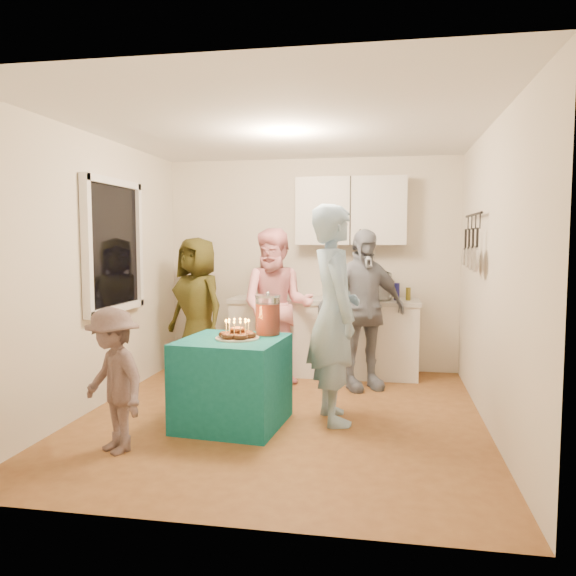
% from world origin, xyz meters
% --- Properties ---
extents(floor, '(4.00, 4.00, 0.00)m').
position_xyz_m(floor, '(0.00, 0.00, 0.00)').
color(floor, brown).
rests_on(floor, ground).
extents(ceiling, '(4.00, 4.00, 0.00)m').
position_xyz_m(ceiling, '(0.00, 0.00, 2.60)').
color(ceiling, white).
rests_on(ceiling, floor).
extents(back_wall, '(3.60, 3.60, 0.00)m').
position_xyz_m(back_wall, '(0.00, 2.00, 1.30)').
color(back_wall, silver).
rests_on(back_wall, floor).
extents(left_wall, '(4.00, 4.00, 0.00)m').
position_xyz_m(left_wall, '(-1.80, 0.00, 1.30)').
color(left_wall, silver).
rests_on(left_wall, floor).
extents(right_wall, '(4.00, 4.00, 0.00)m').
position_xyz_m(right_wall, '(1.80, 0.00, 1.30)').
color(right_wall, silver).
rests_on(right_wall, floor).
extents(window_night, '(0.04, 1.00, 1.20)m').
position_xyz_m(window_night, '(-1.77, 0.30, 1.55)').
color(window_night, black).
rests_on(window_night, left_wall).
extents(counter, '(2.20, 0.58, 0.86)m').
position_xyz_m(counter, '(0.20, 1.70, 0.43)').
color(counter, white).
rests_on(counter, floor).
extents(countertop, '(2.24, 0.62, 0.05)m').
position_xyz_m(countertop, '(0.20, 1.70, 0.89)').
color(countertop, beige).
rests_on(countertop, counter).
extents(upper_cabinet, '(1.30, 0.30, 0.80)m').
position_xyz_m(upper_cabinet, '(0.50, 1.85, 1.95)').
color(upper_cabinet, white).
rests_on(upper_cabinet, back_wall).
extents(pot_rack, '(0.12, 1.00, 0.60)m').
position_xyz_m(pot_rack, '(1.72, 0.70, 1.60)').
color(pot_rack, black).
rests_on(pot_rack, right_wall).
extents(microwave, '(0.63, 0.47, 0.32)m').
position_xyz_m(microwave, '(0.67, 1.70, 1.07)').
color(microwave, white).
rests_on(microwave, countertop).
extents(party_table, '(0.93, 0.93, 0.76)m').
position_xyz_m(party_table, '(-0.38, -0.30, 0.38)').
color(party_table, '#10686B').
rests_on(party_table, floor).
extents(donut_cake, '(0.38, 0.38, 0.18)m').
position_xyz_m(donut_cake, '(-0.33, -0.30, 0.85)').
color(donut_cake, '#381C0C').
rests_on(donut_cake, party_table).
extents(punch_jar, '(0.22, 0.22, 0.34)m').
position_xyz_m(punch_jar, '(-0.12, -0.03, 0.93)').
color(punch_jar, red).
rests_on(punch_jar, party_table).
extents(man_birthday, '(0.67, 0.82, 1.92)m').
position_xyz_m(man_birthday, '(0.48, -0.03, 0.96)').
color(man_birthday, '#95BAD9').
rests_on(man_birthday, floor).
extents(woman_back_left, '(0.95, 0.85, 1.64)m').
position_xyz_m(woman_back_left, '(-1.25, 1.32, 0.82)').
color(woman_back_left, brown).
rests_on(woman_back_left, floor).
extents(woman_back_center, '(0.85, 0.66, 1.74)m').
position_xyz_m(woman_back_center, '(-0.27, 1.18, 0.87)').
color(woman_back_center, pink).
rests_on(woman_back_center, floor).
extents(woman_back_right, '(1.09, 0.85, 1.73)m').
position_xyz_m(woman_back_right, '(0.67, 1.10, 0.86)').
color(woman_back_right, '#0F1933').
rests_on(woman_back_right, floor).
extents(child_near_left, '(0.82, 0.75, 1.11)m').
position_xyz_m(child_near_left, '(-1.10, -1.05, 0.55)').
color(child_near_left, '#554444').
rests_on(child_near_left, floor).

